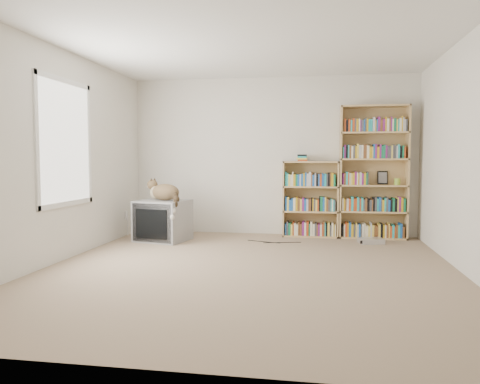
% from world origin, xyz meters
% --- Properties ---
extents(floor, '(4.50, 5.00, 0.01)m').
position_xyz_m(floor, '(0.00, 0.00, 0.00)').
color(floor, tan).
rests_on(floor, ground).
extents(wall_back, '(4.50, 0.02, 2.50)m').
position_xyz_m(wall_back, '(0.00, 2.50, 1.25)').
color(wall_back, silver).
rests_on(wall_back, floor).
extents(wall_front, '(4.50, 0.02, 2.50)m').
position_xyz_m(wall_front, '(0.00, -2.50, 1.25)').
color(wall_front, silver).
rests_on(wall_front, floor).
extents(wall_left, '(0.02, 5.00, 2.50)m').
position_xyz_m(wall_left, '(-2.25, 0.00, 1.25)').
color(wall_left, silver).
rests_on(wall_left, floor).
extents(wall_right, '(0.02, 5.00, 2.50)m').
position_xyz_m(wall_right, '(2.25, 0.00, 1.25)').
color(wall_right, silver).
rests_on(wall_right, floor).
extents(ceiling, '(4.50, 5.00, 0.02)m').
position_xyz_m(ceiling, '(0.00, 0.00, 2.50)').
color(ceiling, white).
rests_on(ceiling, wall_back).
extents(window, '(0.02, 1.22, 1.52)m').
position_xyz_m(window, '(-2.24, 0.20, 1.40)').
color(window, white).
rests_on(window, wall_left).
extents(crt_tv, '(0.81, 0.75, 0.60)m').
position_xyz_m(crt_tv, '(-1.52, 1.61, 0.30)').
color(crt_tv, gray).
rests_on(crt_tv, floor).
extents(cat, '(0.63, 0.60, 0.54)m').
position_xyz_m(cat, '(-1.45, 1.56, 0.69)').
color(cat, '#3C2818').
rests_on(cat, crt_tv).
extents(bookcase_tall, '(1.00, 0.30, 2.01)m').
position_xyz_m(bookcase_tall, '(1.56, 2.36, 0.95)').
color(bookcase_tall, tan).
rests_on(bookcase_tall, floor).
extents(bookcase_short, '(0.85, 0.30, 1.17)m').
position_xyz_m(bookcase_short, '(0.62, 2.36, 0.54)').
color(bookcase_short, tan).
rests_on(bookcase_short, floor).
extents(book_stack, '(0.18, 0.24, 0.10)m').
position_xyz_m(book_stack, '(0.48, 2.33, 1.22)').
color(book_stack, '#BF4119').
rests_on(book_stack, bookcase_short).
extents(green_mug, '(0.09, 0.09, 0.10)m').
position_xyz_m(green_mug, '(1.91, 2.34, 0.87)').
color(green_mug, '#9DC939').
rests_on(green_mug, bookcase_tall).
extents(framed_print, '(0.15, 0.05, 0.21)m').
position_xyz_m(framed_print, '(1.71, 2.44, 0.92)').
color(framed_print, black).
rests_on(framed_print, bookcase_tall).
extents(dvd_player, '(0.38, 0.31, 0.08)m').
position_xyz_m(dvd_player, '(1.49, 1.87, 0.04)').
color(dvd_player, silver).
rests_on(dvd_player, floor).
extents(wall_outlet, '(0.01, 0.08, 0.13)m').
position_xyz_m(wall_outlet, '(-2.24, 1.95, 0.32)').
color(wall_outlet, silver).
rests_on(wall_outlet, wall_left).
extents(floor_cables, '(1.20, 0.70, 0.01)m').
position_xyz_m(floor_cables, '(-0.17, 1.67, 0.00)').
color(floor_cables, black).
rests_on(floor_cables, floor).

